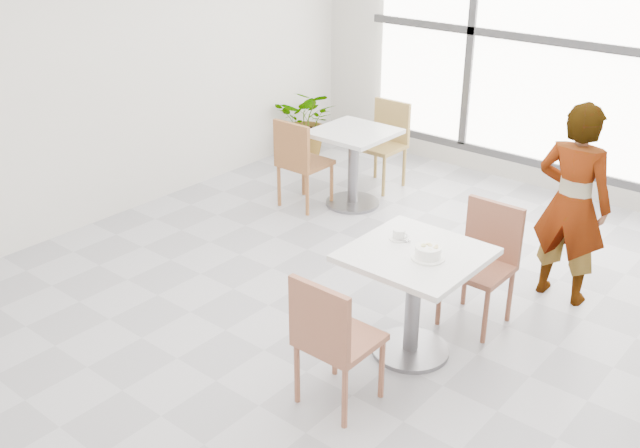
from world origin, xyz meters
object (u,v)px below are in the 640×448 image
Objects in this scene: plant_left at (308,121)px; bg_chair_left_near at (299,158)px; bg_table_left at (353,157)px; bg_chair_left_far at (385,138)px; main_table at (414,283)px; coffee_cup at (399,235)px; oatmeal_bowl at (428,252)px; chair_far at (484,256)px; person at (572,204)px; chair_near at (331,335)px.

bg_chair_left_near is at bearing -52.46° from plant_left.
bg_table_left is 0.86× the size of bg_chair_left_far.
bg_chair_left_near is at bearing 148.20° from main_table.
coffee_cup reaches higher than main_table.
coffee_cup is 2.84m from bg_chair_left_far.
bg_chair_left_far is at bearing 129.90° from oatmeal_bowl.
bg_table_left is 0.63m from bg_chair_left_far.
chair_far is 1.00× the size of bg_chair_left_near.
oatmeal_bowl is at bearing -38.91° from plant_left.
plant_left is at bearing 140.48° from main_table.
coffee_cup is 1.41m from person.
person reaches higher than oatmeal_bowl.
bg_chair_left_far is at bearing 96.51° from bg_table_left.
chair_far is at bearing 87.00° from oatmeal_bowl.
chair_near is 1.00× the size of bg_chair_left_far.
plant_left is (-1.28, 0.83, -0.09)m from bg_table_left.
bg_chair_left_near is 1.11× the size of plant_left.
bg_chair_left_far reaches higher than bg_table_left.
bg_chair_left_far is at bearing 140.39° from chair_far.
chair_near is 4.50m from plant_left.
oatmeal_bowl is 2.66m from bg_chair_left_near.
chair_far reaches higher than plant_left.
person reaches higher than bg_chair_left_far.
bg_table_left is (-1.75, 2.49, -0.01)m from chair_near.
main_table is at bearing 164.40° from oatmeal_bowl.
coffee_cup is at bearing -53.14° from bg_chair_left_far.
person is at bearing -179.86° from bg_chair_left_near.
main_table is 0.29m from oatmeal_bowl.
oatmeal_bowl is at bearing -102.14° from chair_near.
oatmeal_bowl is 4.12m from plant_left.
chair_far is 5.47× the size of coffee_cup.
bg_table_left is at bearing -54.89° from chair_near.
main_table is 1.07× the size of bg_table_left.
bg_chair_left_far is (-0.07, 0.63, 0.01)m from bg_table_left.
chair_far is at bearing -30.14° from plant_left.
main_table and bg_table_left have the same top height.
plant_left is (-3.03, 3.32, -0.11)m from chair_near.
oatmeal_bowl is at bearing -15.60° from main_table.
oatmeal_bowl is at bearing -21.25° from coffee_cup.
bg_chair_left_near is at bearing 148.85° from oatmeal_bowl.
plant_left is (-2.90, 2.46, -0.39)m from coffee_cup.
person reaches higher than chair_near.
bg_chair_left_near is (-2.61, -0.01, -0.26)m from person.
chair_near is 4.14× the size of oatmeal_bowl.
bg_chair_left_far is at bearing 126.86° from coffee_cup.
chair_far is 2.39m from bg_chair_left_near.
chair_near is 5.47× the size of coffee_cup.
coffee_cup is at bearing -40.33° from plant_left.
bg_table_left is 0.86× the size of bg_chair_left_near.
chair_near and bg_chair_left_far have the same top height.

